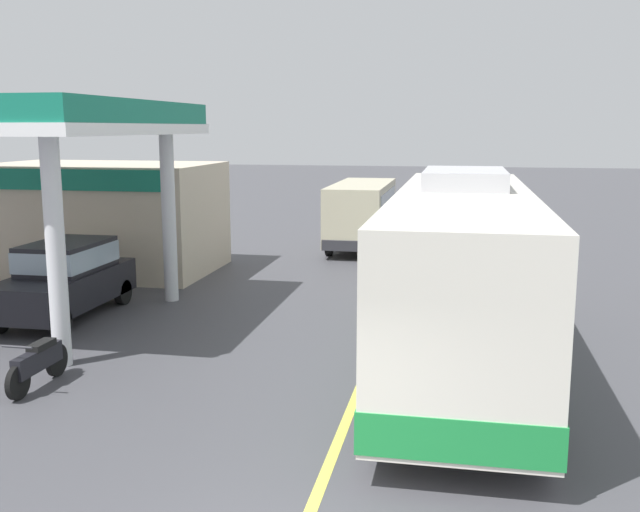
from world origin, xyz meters
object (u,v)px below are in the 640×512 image
(coach_bus_main, at_px, (462,275))
(car_at_pump, at_px, (66,276))
(minibus_opposing_lane, at_px, (362,209))
(motorcycle_parked_forecourt, at_px, (38,363))
(pedestrian_near_pump, at_px, (71,260))

(coach_bus_main, height_order, car_at_pump, coach_bus_main)
(car_at_pump, distance_m, minibus_opposing_lane, 12.84)
(coach_bus_main, distance_m, car_at_pump, 9.49)
(motorcycle_parked_forecourt, relative_size, pedestrian_near_pump, 1.08)
(minibus_opposing_lane, xyz_separation_m, pedestrian_near_pump, (-6.79, -9.22, -0.54))
(coach_bus_main, height_order, pedestrian_near_pump, coach_bus_main)
(car_at_pump, distance_m, pedestrian_near_pump, 2.63)
(coach_bus_main, distance_m, pedestrian_near_pump, 11.29)
(car_at_pump, xyz_separation_m, minibus_opposing_lane, (5.58, 11.55, 0.46))
(minibus_opposing_lane, bearing_deg, coach_bus_main, -74.18)
(car_at_pump, bearing_deg, pedestrian_near_pump, 117.50)
(minibus_opposing_lane, bearing_deg, car_at_pump, -115.77)
(minibus_opposing_lane, bearing_deg, motorcycle_parked_forecourt, -102.40)
(motorcycle_parked_forecourt, bearing_deg, car_at_pump, 114.42)
(motorcycle_parked_forecourt, bearing_deg, pedestrian_near_pump, 115.49)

